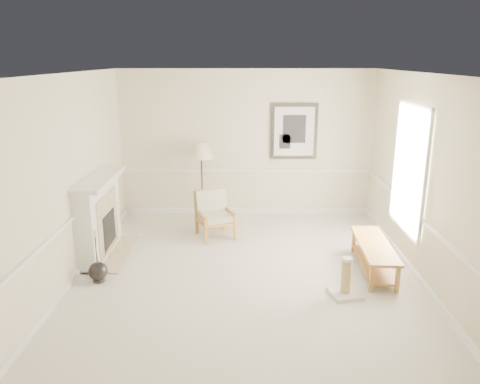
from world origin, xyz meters
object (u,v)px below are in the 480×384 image
floor_vase (98,272)px  armchair (214,212)px  floor_lamp (201,152)px  bench (374,253)px  scratching_post (346,284)px

floor_vase → armchair: armchair is taller
floor_vase → floor_lamp: size_ratio=0.52×
floor_vase → armchair: bearing=50.3°
floor_vase → armchair: 2.43m
armchair → floor_lamp: floor_lamp is taller
bench → scratching_post: size_ratio=2.77×
scratching_post → armchair: bearing=130.6°
floor_lamp → armchair: bearing=-72.5°
floor_vase → armchair: (1.54, 1.86, 0.29)m
armchair → floor_lamp: size_ratio=0.55×
floor_vase → armchair: size_ratio=0.94×
floor_lamp → bench: bearing=-40.3°
floor_vase → scratching_post: (3.46, -0.38, 0.03)m
floor_lamp → scratching_post: (2.20, -3.14, -1.17)m
floor_vase → scratching_post: floor_vase is taller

